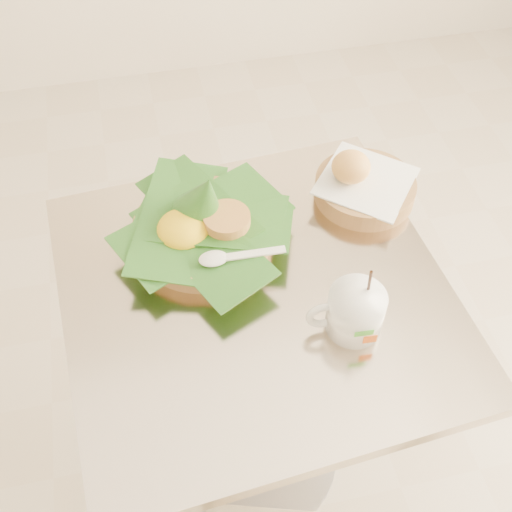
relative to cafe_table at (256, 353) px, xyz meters
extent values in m
plane|color=beige|center=(-0.09, 0.05, -0.53)|extent=(3.60, 3.60, 0.00)
cylinder|color=gray|center=(0.00, 0.00, -0.52)|extent=(0.44, 0.44, 0.03)
cylinder|color=gray|center=(0.00, 0.00, -0.16)|extent=(0.07, 0.07, 0.69)
cube|color=beige|center=(0.00, 0.00, 0.21)|extent=(0.75, 0.75, 0.03)
cylinder|color=#A37046|center=(-0.07, 0.14, 0.24)|extent=(0.27, 0.27, 0.04)
cone|color=#1A5317|center=(-0.07, 0.16, 0.32)|extent=(0.16, 0.16, 0.14)
ellipsoid|color=yellow|center=(-0.11, 0.13, 0.27)|extent=(0.10, 0.10, 0.06)
cylinder|color=#CC9347|center=(-0.03, 0.13, 0.28)|extent=(0.09, 0.09, 0.02)
cylinder|color=#A37046|center=(0.27, 0.19, 0.24)|extent=(0.21, 0.21, 0.04)
cube|color=white|center=(0.27, 0.19, 0.26)|extent=(0.25, 0.25, 0.01)
ellipsoid|color=#C07E2C|center=(0.24, 0.20, 0.30)|extent=(0.08, 0.08, 0.06)
cylinder|color=white|center=(0.15, -0.11, 0.26)|extent=(0.10, 0.10, 0.09)
torus|color=white|center=(0.09, -0.11, 0.27)|extent=(0.06, 0.02, 0.06)
cylinder|color=#422313|center=(0.15, -0.11, 0.30)|extent=(0.09, 0.09, 0.01)
cylinder|color=black|center=(0.17, -0.11, 0.33)|extent=(0.03, 0.04, 0.13)
cube|color=green|center=(0.15, -0.16, 0.27)|extent=(0.03, 0.00, 0.01)
cube|color=orange|center=(0.16, -0.17, 0.25)|extent=(0.02, 0.00, 0.02)
camera|label=1|loc=(-0.15, -0.69, 1.17)|focal=45.00mm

